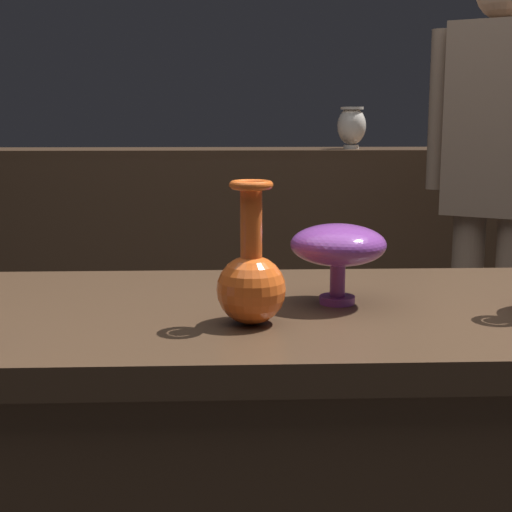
{
  "coord_description": "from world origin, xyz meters",
  "views": [
    {
      "loc": [
        -0.06,
        -1.28,
        1.12
      ],
      "look_at": [
        -0.01,
        -0.06,
        0.9
      ],
      "focal_mm": 52.37,
      "sensor_mm": 36.0,
      "label": 1
    }
  ],
  "objects": [
    {
      "name": "visitor_near_right",
      "position": [
        0.85,
        1.21,
        0.96
      ],
      "size": [
        0.41,
        0.32,
        1.63
      ],
      "rotation": [
        0.0,
        0.0,
        2.58
      ],
      "color": "#846B56",
      "rests_on": "ground_plane"
    },
    {
      "name": "display_plinth",
      "position": [
        0.0,
        0.0,
        0.4
      ],
      "size": [
        1.2,
        0.64,
        0.8
      ],
      "color": "#422D1E",
      "rests_on": "ground_plane"
    },
    {
      "name": "back_display_shelf",
      "position": [
        0.0,
        2.2,
        0.49
      ],
      "size": [
        2.6,
        0.4,
        0.99
      ],
      "color": "#422D1E",
      "rests_on": "ground_plane"
    },
    {
      "name": "vase_right_accent",
      "position": [
        0.14,
        0.01,
        0.9
      ],
      "size": [
        0.17,
        0.17,
        0.14
      ],
      "color": "#7A388E",
      "rests_on": "display_plinth"
    },
    {
      "name": "shelf_vase_far_right",
      "position": [
        1.04,
        2.27,
        1.09
      ],
      "size": [
        0.11,
        0.11,
        0.18
      ],
      "color": "orange",
      "rests_on": "back_display_shelf"
    },
    {
      "name": "vase_centerpiece",
      "position": [
        -0.02,
        -0.11,
        0.87
      ],
      "size": [
        0.11,
        0.11,
        0.23
      ],
      "color": "#E55B1E",
      "rests_on": "display_plinth"
    },
    {
      "name": "shelf_vase_right",
      "position": [
        0.52,
        2.16,
        1.09
      ],
      "size": [
        0.13,
        0.13,
        0.19
      ],
      "color": "silver",
      "rests_on": "back_display_shelf"
    }
  ]
}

